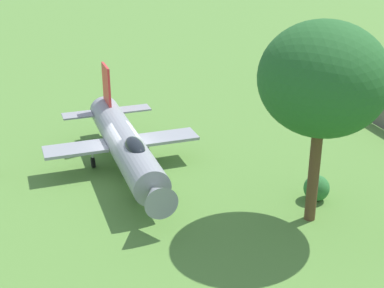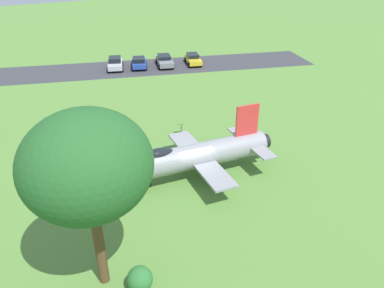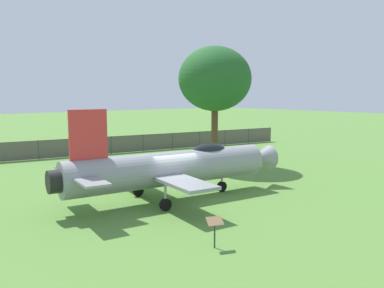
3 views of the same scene
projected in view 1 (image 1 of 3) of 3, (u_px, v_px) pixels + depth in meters
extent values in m
plane|color=#568438|center=(126.00, 171.00, 30.08)|extent=(200.00, 200.00, 0.00)
cylinder|color=gray|center=(124.00, 143.00, 29.41)|extent=(3.18, 11.50, 1.79)
cone|color=gray|center=(156.00, 195.00, 23.96)|extent=(1.70, 1.78, 1.52)
cylinder|color=black|center=(103.00, 109.00, 34.56)|extent=(1.14, 0.73, 1.07)
ellipsoid|color=black|center=(135.00, 147.00, 26.94)|extent=(1.17, 2.29, 0.84)
cube|color=red|center=(106.00, 84.00, 32.36)|extent=(0.36, 1.80, 2.32)
cube|color=gray|center=(167.00, 137.00, 30.78)|extent=(3.53, 2.06, 0.16)
cube|color=gray|center=(75.00, 149.00, 29.21)|extent=(3.53, 2.06, 0.16)
cube|color=gray|center=(135.00, 109.00, 34.03)|extent=(1.92, 1.31, 0.10)
cube|color=gray|center=(77.00, 115.00, 32.94)|extent=(1.92, 1.31, 0.10)
cylinder|color=#A5A8AD|center=(141.00, 183.00, 26.76)|extent=(0.12, 0.12, 1.22)
cylinder|color=black|center=(141.00, 194.00, 27.00)|extent=(0.25, 0.62, 0.60)
cylinder|color=#A5A8AD|center=(148.00, 145.00, 31.19)|extent=(0.12, 0.12, 1.22)
cylinder|color=black|center=(148.00, 155.00, 31.43)|extent=(0.25, 0.62, 0.60)
cylinder|color=#A5A8AD|center=(92.00, 152.00, 30.22)|extent=(0.12, 0.12, 1.22)
cylinder|color=black|center=(93.00, 162.00, 30.46)|extent=(0.25, 0.62, 0.60)
cylinder|color=brown|center=(314.00, 168.00, 24.40)|extent=(0.51, 0.51, 5.25)
ellipsoid|color=#235B26|center=(323.00, 79.00, 22.79)|extent=(5.43, 5.68, 4.92)
cylinder|color=#4C4238|center=(361.00, 105.00, 37.90)|extent=(0.08, 0.08, 1.67)
cylinder|color=#4C4238|center=(337.00, 92.00, 40.73)|extent=(0.08, 0.08, 1.67)
cylinder|color=#4C4238|center=(316.00, 80.00, 43.57)|extent=(0.08, 0.08, 1.67)
cylinder|color=#4C4238|center=(297.00, 70.00, 46.41)|extent=(0.08, 0.08, 1.67)
cylinder|color=#4C4238|center=(280.00, 61.00, 49.25)|extent=(0.08, 0.08, 1.67)
ellipsoid|color=#2D7033|center=(316.00, 188.00, 26.87)|extent=(1.28, 1.26, 1.29)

